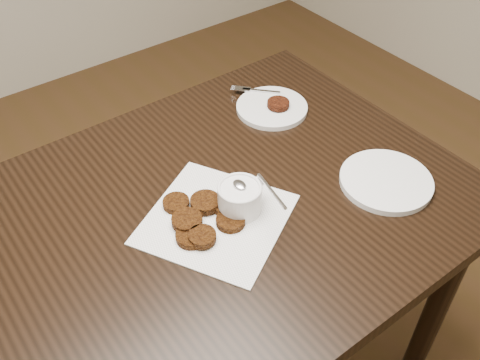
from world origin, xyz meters
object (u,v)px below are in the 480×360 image
plate_with_patty (272,106)px  plate_empty (386,181)px  napkin (216,219)px  sauce_ramekin (240,187)px  table (190,322)px

plate_with_patty → plate_empty: size_ratio=0.90×
napkin → sauce_ramekin: 0.09m
table → plate_with_patty: size_ratio=6.94×
napkin → plate_with_patty: bearing=34.5°
table → napkin: 0.39m
table → sauce_ramekin: size_ratio=10.07×
sauce_ramekin → plate_empty: (0.32, -0.13, -0.06)m
sauce_ramekin → plate_with_patty: (0.29, 0.25, -0.06)m
napkin → sauce_ramekin: (0.06, -0.01, 0.07)m
sauce_ramekin → plate_empty: bearing=-22.6°
table → plate_empty: (0.44, -0.18, 0.38)m
plate_with_patty → plate_empty: plate_with_patty is taller
table → napkin: size_ratio=4.72×
sauce_ramekin → plate_with_patty: 0.39m
napkin → plate_empty: bearing=-20.4°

